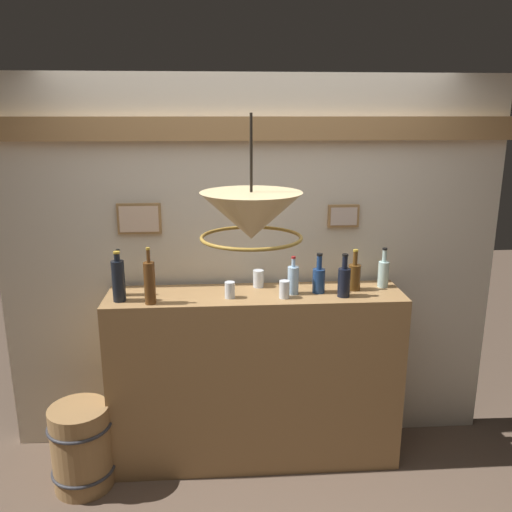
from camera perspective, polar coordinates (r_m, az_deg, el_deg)
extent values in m
cube|color=beige|center=(3.46, -0.39, -1.30)|extent=(3.22, 0.08, 2.44)
cube|color=#9E7547|center=(3.26, -0.35, 13.63)|extent=(3.22, 0.10, 0.14)
cube|color=#9E7547|center=(3.36, -12.51, 3.97)|extent=(0.27, 0.03, 0.19)
cube|color=beige|center=(3.35, -12.55, 3.92)|extent=(0.24, 0.01, 0.16)
cube|color=#9E7547|center=(3.42, 9.42, 4.30)|extent=(0.20, 0.03, 0.14)
cube|color=beige|center=(3.40, 9.48, 4.25)|extent=(0.17, 0.01, 0.11)
cube|color=#9E7547|center=(3.44, -0.06, -13.07)|extent=(1.81, 0.41, 1.14)
cylinder|color=black|center=(3.18, 9.49, -2.86)|extent=(0.07, 0.07, 0.17)
cylinder|color=black|center=(3.15, 9.59, -0.68)|extent=(0.03, 0.03, 0.08)
cylinder|color=black|center=(3.13, 9.63, 0.11)|extent=(0.04, 0.04, 0.01)
cylinder|color=silver|center=(3.26, -14.53, -2.55)|extent=(0.05, 0.05, 0.19)
cylinder|color=silver|center=(3.22, -14.69, -0.22)|extent=(0.02, 0.02, 0.08)
cylinder|color=black|center=(3.21, -14.74, 0.62)|extent=(0.02, 0.02, 0.01)
cylinder|color=#A0C3E0|center=(3.19, 4.03, -2.65)|extent=(0.07, 0.07, 0.17)
cylinder|color=#A0C3E0|center=(3.16, 4.07, -0.72)|extent=(0.02, 0.02, 0.05)
cylinder|color=maroon|center=(3.15, 4.08, -0.15)|extent=(0.03, 0.03, 0.01)
cylinder|color=black|center=(3.15, -14.65, -2.65)|extent=(0.08, 0.08, 0.24)
cylinder|color=black|center=(3.11, -14.82, -0.13)|extent=(0.03, 0.03, 0.04)
cylinder|color=#B7932D|center=(3.11, -14.86, 0.37)|extent=(0.04, 0.04, 0.01)
cylinder|color=brown|center=(3.31, 10.59, -2.29)|extent=(0.08, 0.08, 0.16)
cylinder|color=brown|center=(3.28, 10.69, -0.24)|extent=(0.03, 0.03, 0.09)
cylinder|color=#B7932D|center=(3.27, 10.73, 0.58)|extent=(0.03, 0.03, 0.01)
cylinder|color=navy|center=(3.23, 6.80, -2.69)|extent=(0.08, 0.08, 0.15)
cylinder|color=navy|center=(3.20, 6.87, -0.69)|extent=(0.03, 0.03, 0.09)
cylinder|color=black|center=(3.19, 6.89, 0.16)|extent=(0.04, 0.04, 0.01)
cylinder|color=#AFD0CA|center=(3.41, 13.60, -1.94)|extent=(0.07, 0.07, 0.16)
cylinder|color=#AFD0CA|center=(3.38, 13.73, 0.01)|extent=(0.03, 0.03, 0.08)
cylinder|color=black|center=(3.37, 13.77, 0.75)|extent=(0.03, 0.03, 0.01)
cylinder|color=#593416|center=(3.07, -11.43, -2.91)|extent=(0.07, 0.07, 0.25)
cylinder|color=#593416|center=(3.02, -11.58, -0.02)|extent=(0.02, 0.02, 0.08)
cylinder|color=#B7932D|center=(3.01, -11.63, 0.78)|extent=(0.02, 0.02, 0.01)
cylinder|color=silver|center=(3.13, -2.85, -3.69)|extent=(0.06, 0.06, 0.10)
cylinder|color=silver|center=(3.32, 0.26, -2.46)|extent=(0.07, 0.07, 0.11)
cylinder|color=silver|center=(3.13, 3.08, -3.63)|extent=(0.06, 0.06, 0.11)
cone|color=beige|center=(2.25, -0.51, 4.38)|extent=(0.44, 0.44, 0.20)
cylinder|color=black|center=(2.21, -0.53, 11.07)|extent=(0.01, 0.01, 0.32)
torus|color=#AD8433|center=(2.27, -0.51, 2.02)|extent=(0.44, 0.44, 0.02)
cylinder|color=#9E7547|center=(3.52, -18.33, -19.02)|extent=(0.35, 0.35, 0.53)
torus|color=#333338|center=(3.45, -18.54, -16.97)|extent=(0.38, 0.38, 0.02)
torus|color=#333338|center=(3.61, -18.13, -20.97)|extent=(0.38, 0.38, 0.02)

